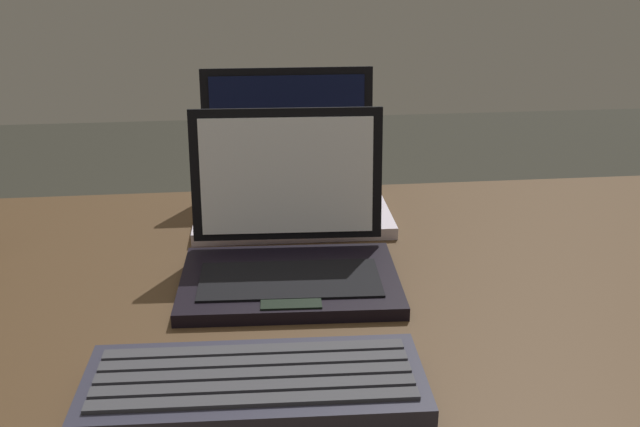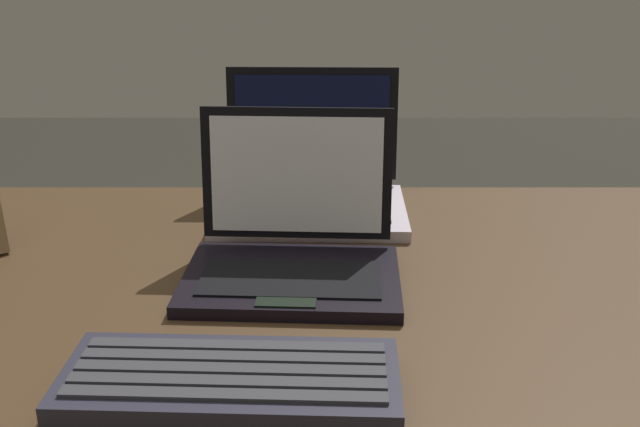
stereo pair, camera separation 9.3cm
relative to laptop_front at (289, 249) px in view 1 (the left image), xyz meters
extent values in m
cube|color=#48321D|center=(-0.07, -0.04, -0.06)|extent=(1.77, 0.82, 0.04)
cube|color=black|center=(0.00, -0.03, -0.03)|extent=(0.30, 0.22, 0.02)
cube|color=black|center=(0.00, -0.05, -0.02)|extent=(0.24, 0.12, 0.00)
cube|color=black|center=(-0.01, -0.11, -0.02)|extent=(0.08, 0.04, 0.00)
cube|color=black|center=(0.00, 0.08, 0.08)|extent=(0.27, 0.04, 0.19)
cube|color=white|center=(0.00, 0.07, 0.08)|extent=(0.24, 0.03, 0.16)
cube|color=#4CF259|center=(0.00, 0.07, 0.05)|extent=(0.23, 0.01, 0.01)
cube|color=silver|center=(0.02, 0.23, -0.03)|extent=(0.32, 0.23, 0.02)
cube|color=black|center=(0.02, 0.21, -0.02)|extent=(0.26, 0.13, 0.00)
cube|color=silver|center=(0.02, 0.14, -0.02)|extent=(0.08, 0.04, 0.00)
cube|color=black|center=(0.02, 0.34, 0.09)|extent=(0.30, 0.03, 0.20)
cube|color=black|center=(0.02, 0.34, 0.09)|extent=(0.27, 0.02, 0.17)
cube|color=silver|center=(0.02, 0.34, 0.08)|extent=(0.25, 0.01, 0.01)
cube|color=#292937|center=(-0.05, -0.28, -0.03)|extent=(0.35, 0.15, 0.03)
cube|color=#38383D|center=(-0.06, -0.32, -0.01)|extent=(0.32, 0.03, 0.00)
cube|color=#38383D|center=(-0.05, -0.30, -0.01)|extent=(0.32, 0.03, 0.00)
cube|color=#38383D|center=(-0.05, -0.28, -0.01)|extent=(0.32, 0.03, 0.00)
cube|color=#38383D|center=(-0.05, -0.26, -0.01)|extent=(0.32, 0.03, 0.00)
cube|color=#38383D|center=(-0.05, -0.24, -0.01)|extent=(0.32, 0.03, 0.00)
camera|label=1|loc=(-0.06, -0.90, 0.40)|focal=41.01mm
camera|label=2|loc=(0.04, -0.91, 0.40)|focal=41.01mm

